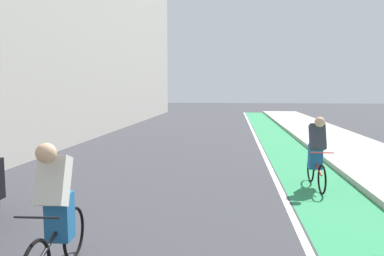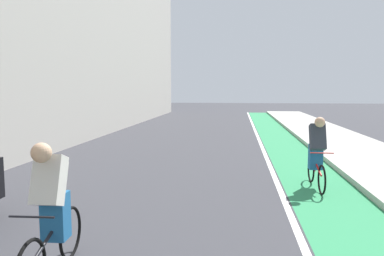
# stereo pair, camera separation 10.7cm
# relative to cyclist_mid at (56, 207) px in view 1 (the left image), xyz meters

# --- Properties ---
(ground_plane) EXTENTS (91.99, 91.99, 0.00)m
(ground_plane) POSITION_rel_cyclist_mid_xyz_m (0.48, 7.93, -0.85)
(ground_plane) COLOR #38383D
(bike_lane_paint) EXTENTS (1.60, 41.81, 0.00)m
(bike_lane_paint) POSITION_rel_cyclist_mid_xyz_m (3.95, 9.93, -0.85)
(bike_lane_paint) COLOR #2D8451
(bike_lane_paint) RESTS_ON ground
(lane_divider_stripe) EXTENTS (0.12, 41.81, 0.00)m
(lane_divider_stripe) POSITION_rel_cyclist_mid_xyz_m (3.05, 9.93, -0.85)
(lane_divider_stripe) COLOR white
(lane_divider_stripe) RESTS_ON ground
(sidewalk_right) EXTENTS (2.94, 41.81, 0.14)m
(sidewalk_right) POSITION_rel_cyclist_mid_xyz_m (6.22, 9.93, -0.78)
(sidewalk_right) COLOR #A8A59E
(sidewalk_right) RESTS_ON ground
(cyclist_mid) EXTENTS (0.48, 1.72, 1.62)m
(cyclist_mid) POSITION_rel_cyclist_mid_xyz_m (0.00, 0.00, 0.00)
(cyclist_mid) COLOR black
(cyclist_mid) RESTS_ON ground
(cyclist_trailing) EXTENTS (0.48, 1.68, 1.59)m
(cyclist_trailing) POSITION_rel_cyclist_mid_xyz_m (3.85, 4.46, -0.04)
(cyclist_trailing) COLOR black
(cyclist_trailing) RESTS_ON ground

